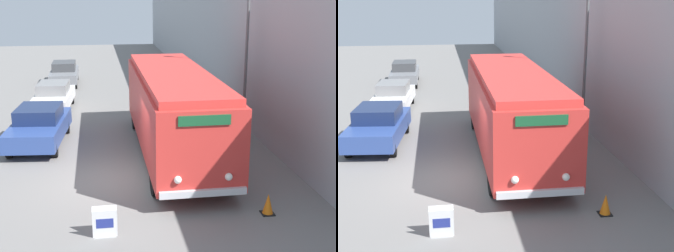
% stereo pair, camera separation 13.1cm
% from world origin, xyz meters
% --- Properties ---
extents(ground_plane, '(80.00, 80.00, 0.00)m').
position_xyz_m(ground_plane, '(0.00, 0.00, 0.00)').
color(ground_plane, slate).
extents(building_wall_right, '(0.30, 60.00, 6.03)m').
position_xyz_m(building_wall_right, '(6.29, 10.00, 3.01)').
color(building_wall_right, '#9EA3A8').
rests_on(building_wall_right, ground_plane).
extents(vintage_bus, '(2.62, 10.13, 3.20)m').
position_xyz_m(vintage_bus, '(2.32, 2.23, 1.82)').
color(vintage_bus, black).
rests_on(vintage_bus, ground_plane).
extents(sign_board, '(0.62, 0.31, 0.81)m').
position_xyz_m(sign_board, '(-0.43, -3.70, 0.39)').
color(sign_board, gray).
rests_on(sign_board, ground_plane).
extents(streetlamp, '(0.36, 0.36, 7.05)m').
position_xyz_m(streetlamp, '(5.54, 3.74, 4.51)').
color(streetlamp, '#595E60').
rests_on(streetlamp, ground_plane).
extents(parked_car_near, '(2.35, 4.62, 1.55)m').
position_xyz_m(parked_car_near, '(-2.84, 4.20, 0.79)').
color(parked_car_near, black).
rests_on(parked_car_near, ground_plane).
extents(parked_car_mid, '(2.05, 4.44, 1.46)m').
position_xyz_m(parked_car_mid, '(-2.73, 9.82, 0.74)').
color(parked_car_mid, black).
rests_on(parked_car_mid, ground_plane).
extents(parked_car_far, '(1.74, 4.51, 1.49)m').
position_xyz_m(parked_car_far, '(-2.59, 16.90, 0.77)').
color(parked_car_far, black).
rests_on(parked_car_far, ground_plane).
extents(traffic_cone, '(0.36, 0.36, 0.60)m').
position_xyz_m(traffic_cone, '(4.11, -3.11, 0.30)').
color(traffic_cone, black).
rests_on(traffic_cone, ground_plane).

